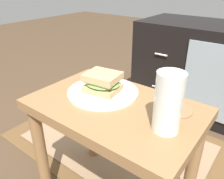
% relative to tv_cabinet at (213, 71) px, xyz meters
% --- Properties ---
extents(side_table, '(0.56, 0.36, 0.46)m').
position_rel_tv_cabinet_xyz_m(side_table, '(-0.08, -0.95, 0.08)').
color(side_table, olive).
rests_on(side_table, ground).
extents(tv_cabinet, '(0.96, 0.46, 0.58)m').
position_rel_tv_cabinet_xyz_m(tv_cabinet, '(0.00, 0.00, 0.00)').
color(tv_cabinet, black).
rests_on(tv_cabinet, ground).
extents(area_rug, '(1.16, 0.74, 0.01)m').
position_rel_tv_cabinet_xyz_m(area_rug, '(-0.28, -0.65, -0.29)').
color(area_rug, brown).
rests_on(area_rug, ground).
extents(plate, '(0.25, 0.25, 0.01)m').
position_rel_tv_cabinet_xyz_m(plate, '(-0.16, -0.91, 0.17)').
color(plate, silver).
rests_on(plate, side_table).
extents(sandwich_front, '(0.14, 0.12, 0.07)m').
position_rel_tv_cabinet_xyz_m(sandwich_front, '(-0.16, -0.91, 0.21)').
color(sandwich_front, tan).
rests_on(sandwich_front, plate).
extents(beer_glass, '(0.07, 0.07, 0.17)m').
position_rel_tv_cabinet_xyz_m(beer_glass, '(0.11, -0.97, 0.25)').
color(beer_glass, silver).
rests_on(beer_glass, side_table).
extents(coaster, '(0.09, 0.09, 0.01)m').
position_rel_tv_cabinet_xyz_m(coaster, '(0.10, -0.86, 0.17)').
color(coaster, '#996B47').
rests_on(coaster, side_table).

